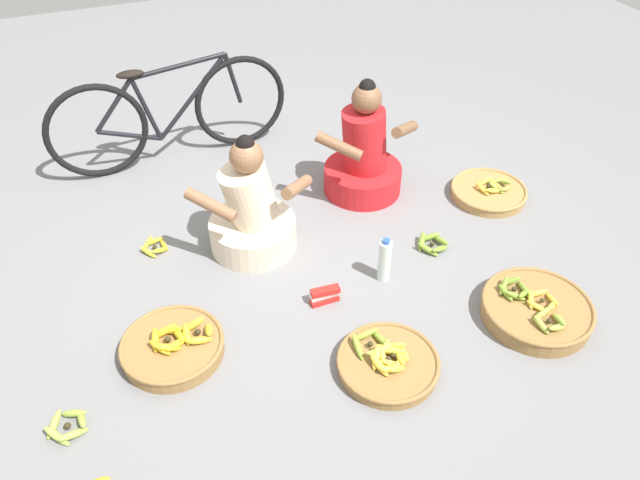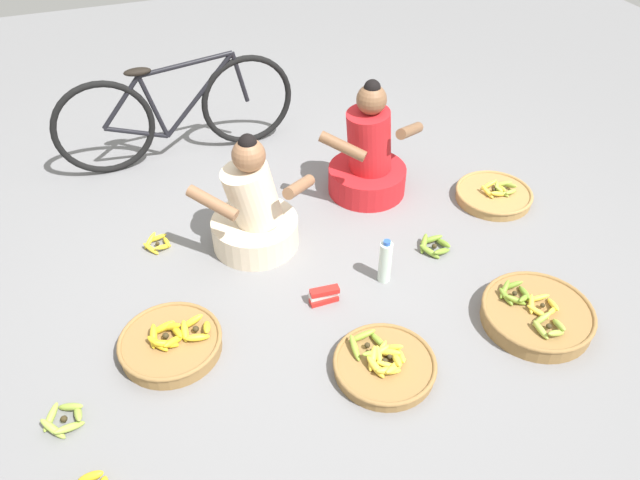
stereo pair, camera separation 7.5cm
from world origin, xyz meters
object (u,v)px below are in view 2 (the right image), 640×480
at_px(banana_basket_back_center, 494,195).
at_px(water_bottle, 385,262).
at_px(loose_bananas_front_center, 64,419).
at_px(banana_basket_mid_right, 171,343).
at_px(loose_bananas_near_vendor, 434,246).
at_px(packet_carton_stack, 324,295).
at_px(bicycle_leaning, 178,112).
at_px(banana_basket_mid_left, 384,364).
at_px(loose_bananas_near_bicycle, 158,243).
at_px(vendor_woman_front, 254,212).
at_px(vendor_woman_behind, 368,158).
at_px(banana_basket_front_right, 537,314).

bearing_deg(banana_basket_back_center, water_bottle, -155.75).
xyz_separation_m(loose_bananas_front_center, water_bottle, (1.75, 0.37, 0.10)).
bearing_deg(water_bottle, banana_basket_mid_right, -175.18).
bearing_deg(loose_bananas_near_vendor, packet_carton_stack, -166.92).
bearing_deg(bicycle_leaning, banana_basket_back_center, -34.33).
relative_size(banana_basket_mid_left, loose_bananas_near_bicycle, 2.75).
distance_m(vendor_woman_front, loose_bananas_near_vendor, 1.10).
height_order(banana_basket_mid_left, loose_bananas_near_bicycle, banana_basket_mid_left).
bearing_deg(banana_basket_mid_left, loose_bananas_near_vendor, 47.50).
bearing_deg(banana_basket_mid_left, vendor_woman_behind, 69.79).
distance_m(banana_basket_back_center, loose_bananas_near_bicycle, 2.20).
height_order(vendor_woman_front, banana_basket_front_right, vendor_woman_front).
bearing_deg(loose_bananas_near_bicycle, banana_basket_mid_left, -55.76).
xyz_separation_m(bicycle_leaning, water_bottle, (0.83, -1.71, -0.22)).
distance_m(bicycle_leaning, banana_basket_back_center, 2.25).
bearing_deg(banana_basket_mid_right, loose_bananas_front_center, -153.45).
relative_size(banana_basket_mid_right, packet_carton_stack, 3.09).
xyz_separation_m(banana_basket_front_right, banana_basket_back_center, (0.40, 1.03, -0.02)).
bearing_deg(banana_basket_back_center, banana_basket_mid_left, -140.85).
bearing_deg(loose_bananas_front_center, banana_basket_back_center, 16.58).
relative_size(vendor_woman_behind, banana_basket_mid_left, 1.59).
height_order(banana_basket_mid_right, banana_basket_back_center, banana_basket_mid_right).
xyz_separation_m(banana_basket_mid_right, banana_basket_mid_left, (0.95, -0.48, -0.01)).
relative_size(banana_basket_front_right, loose_bananas_near_bicycle, 3.18).
xyz_separation_m(banana_basket_mid_left, loose_bananas_near_vendor, (0.66, 0.72, -0.01)).
bearing_deg(vendor_woman_front, banana_basket_mid_right, -133.31).
xyz_separation_m(bicycle_leaning, loose_bananas_front_center, (-0.92, -2.08, -0.33)).
xyz_separation_m(bicycle_leaning, banana_basket_front_right, (1.44, -2.28, -0.30)).
bearing_deg(loose_bananas_near_bicycle, banana_basket_front_right, -36.22).
bearing_deg(loose_bananas_front_center, banana_basket_mid_right, 26.55).
xyz_separation_m(loose_bananas_front_center, loose_bananas_near_bicycle, (0.58, 1.10, -0.01)).
distance_m(bicycle_leaning, banana_basket_front_right, 2.72).
bearing_deg(banana_basket_mid_left, banana_basket_mid_right, 153.07).
xyz_separation_m(banana_basket_mid_left, water_bottle, (0.27, 0.59, 0.09)).
bearing_deg(bicycle_leaning, banana_basket_mid_left, -76.32).
relative_size(banana_basket_front_right, water_bottle, 2.04).
height_order(banana_basket_back_center, water_bottle, water_bottle).
height_order(banana_basket_back_center, banana_basket_mid_left, banana_basket_mid_left).
distance_m(banana_basket_mid_left, packet_carton_stack, 0.55).
height_order(bicycle_leaning, packet_carton_stack, bicycle_leaning).
bearing_deg(loose_bananas_near_vendor, banana_basket_front_right, -72.46).
xyz_separation_m(vendor_woman_behind, loose_bananas_front_center, (-2.00, -1.21, -0.23)).
relative_size(banana_basket_front_right, banana_basket_back_center, 1.16).
height_order(banana_basket_mid_left, water_bottle, water_bottle).
bearing_deg(loose_bananas_front_center, water_bottle, 11.82).
relative_size(bicycle_leaning, loose_bananas_near_bicycle, 9.25).
bearing_deg(loose_bananas_near_vendor, vendor_woman_behind, 100.81).
bearing_deg(loose_bananas_near_bicycle, vendor_woman_behind, 4.28).
distance_m(banana_basket_front_right, packet_carton_stack, 1.13).
bearing_deg(banana_basket_front_right, banana_basket_mid_left, -179.03).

